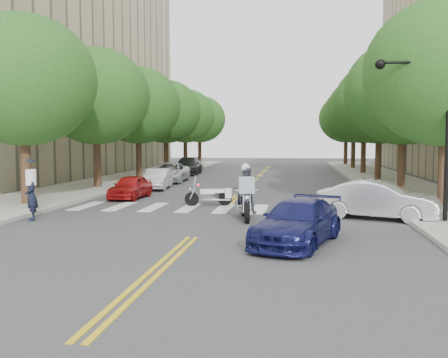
% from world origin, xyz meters
% --- Properties ---
extents(ground, '(140.00, 140.00, 0.00)m').
position_xyz_m(ground, '(0.00, 0.00, 0.00)').
color(ground, '#38383A').
rests_on(ground, ground).
extents(sidewalk_left, '(5.00, 60.00, 0.15)m').
position_xyz_m(sidewalk_left, '(-9.50, 22.00, 0.07)').
color(sidewalk_left, '#9E9991').
rests_on(sidewalk_left, ground).
extents(sidewalk_right, '(5.00, 60.00, 0.15)m').
position_xyz_m(sidewalk_right, '(9.50, 22.00, 0.07)').
color(sidewalk_right, '#9E9991').
rests_on(sidewalk_right, ground).
extents(tree_l_0, '(6.40, 6.40, 8.45)m').
position_xyz_m(tree_l_0, '(-8.80, 6.00, 5.55)').
color(tree_l_0, '#382316').
rests_on(tree_l_0, ground).
extents(tree_l_1, '(6.40, 6.40, 8.45)m').
position_xyz_m(tree_l_1, '(-8.80, 14.00, 5.55)').
color(tree_l_1, '#382316').
rests_on(tree_l_1, ground).
extents(tree_l_2, '(6.40, 6.40, 8.45)m').
position_xyz_m(tree_l_2, '(-8.80, 22.00, 5.55)').
color(tree_l_2, '#382316').
rests_on(tree_l_2, ground).
extents(tree_l_3, '(6.40, 6.40, 8.45)m').
position_xyz_m(tree_l_3, '(-8.80, 30.00, 5.55)').
color(tree_l_3, '#382316').
rests_on(tree_l_3, ground).
extents(tree_l_4, '(6.40, 6.40, 8.45)m').
position_xyz_m(tree_l_4, '(-8.80, 38.00, 5.55)').
color(tree_l_4, '#382316').
rests_on(tree_l_4, ground).
extents(tree_l_5, '(6.40, 6.40, 8.45)m').
position_xyz_m(tree_l_5, '(-8.80, 46.00, 5.55)').
color(tree_l_5, '#382316').
rests_on(tree_l_5, ground).
extents(tree_r_0, '(6.40, 6.40, 8.45)m').
position_xyz_m(tree_r_0, '(8.80, 6.00, 5.55)').
color(tree_r_0, '#382316').
rests_on(tree_r_0, ground).
extents(tree_r_1, '(6.40, 6.40, 8.45)m').
position_xyz_m(tree_r_1, '(8.80, 14.00, 5.55)').
color(tree_r_1, '#382316').
rests_on(tree_r_1, ground).
extents(tree_r_2, '(6.40, 6.40, 8.45)m').
position_xyz_m(tree_r_2, '(8.80, 22.00, 5.55)').
color(tree_r_2, '#382316').
rests_on(tree_r_2, ground).
extents(tree_r_3, '(6.40, 6.40, 8.45)m').
position_xyz_m(tree_r_3, '(8.80, 30.00, 5.55)').
color(tree_r_3, '#382316').
rests_on(tree_r_3, ground).
extents(tree_r_4, '(6.40, 6.40, 8.45)m').
position_xyz_m(tree_r_4, '(8.80, 38.00, 5.55)').
color(tree_r_4, '#382316').
rests_on(tree_r_4, ground).
extents(tree_r_5, '(6.40, 6.40, 8.45)m').
position_xyz_m(tree_r_5, '(8.80, 46.00, 5.55)').
color(tree_r_5, '#382316').
rests_on(tree_r_5, ground).
extents(traffic_signal_pole, '(2.82, 0.42, 6.00)m').
position_xyz_m(traffic_signal_pole, '(7.72, 3.50, 3.72)').
color(traffic_signal_pole, black).
rests_on(traffic_signal_pole, ground).
extents(motorcycle_police, '(0.95, 2.54, 2.08)m').
position_xyz_m(motorcycle_police, '(1.21, 3.85, 0.92)').
color(motorcycle_police, black).
rests_on(motorcycle_police, ground).
extents(motorcycle_parked, '(2.08, 0.88, 1.37)m').
position_xyz_m(motorcycle_parked, '(-0.64, 7.39, 0.48)').
color(motorcycle_parked, black).
rests_on(motorcycle_parked, ground).
extents(officer_standing, '(0.73, 0.79, 1.80)m').
position_xyz_m(officer_standing, '(-6.50, 2.35, 0.90)').
color(officer_standing, black).
rests_on(officer_standing, ground).
extents(convertible, '(4.60, 2.92, 1.43)m').
position_xyz_m(convertible, '(6.12, 4.50, 0.72)').
color(convertible, silver).
rests_on(convertible, ground).
extents(sedan_blue, '(2.97, 4.62, 1.25)m').
position_xyz_m(sedan_blue, '(3.13, -0.50, 0.62)').
color(sedan_blue, '#111348').
rests_on(sedan_blue, ground).
extents(parked_car_a, '(1.56, 3.55, 1.19)m').
position_xyz_m(parked_car_a, '(-5.20, 9.55, 0.60)').
color(parked_car_a, '#A71112').
rests_on(parked_car_a, ground).
extents(parked_car_b, '(1.65, 3.84, 1.23)m').
position_xyz_m(parked_car_b, '(-5.20, 14.50, 0.61)').
color(parked_car_b, silver).
rests_on(parked_car_b, ground).
extents(parked_car_c, '(2.61, 5.13, 1.39)m').
position_xyz_m(parked_car_c, '(-5.77, 19.50, 0.69)').
color(parked_car_c, '#B5B9BD').
rests_on(parked_car_c, ground).
extents(parked_car_d, '(2.54, 5.26, 1.48)m').
position_xyz_m(parked_car_d, '(-6.19, 27.39, 0.74)').
color(parked_car_d, black).
rests_on(parked_car_d, ground).
extents(parked_car_e, '(1.69, 4.01, 1.35)m').
position_xyz_m(parked_car_e, '(-6.30, 29.50, 0.68)').
color(parked_car_e, '#97979C').
rests_on(parked_car_e, ground).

